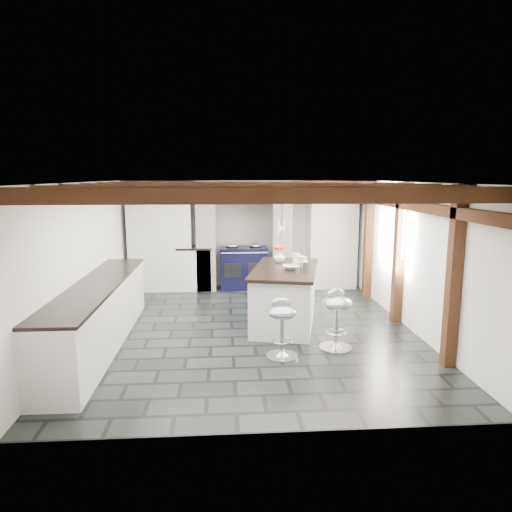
{
  "coord_description": "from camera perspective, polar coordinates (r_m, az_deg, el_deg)",
  "views": [
    {
      "loc": [
        -0.41,
        -6.93,
        2.39
      ],
      "look_at": [
        0.1,
        0.4,
        1.1
      ],
      "focal_mm": 32.0,
      "sensor_mm": 36.0,
      "label": 1
    }
  ],
  "objects": [
    {
      "name": "ground",
      "position": [
        7.34,
        -0.57,
        -9.04
      ],
      "size": [
        6.0,
        6.0,
        0.0
      ],
      "primitive_type": "plane",
      "color": "black",
      "rests_on": "ground"
    },
    {
      "name": "room_shell",
      "position": [
        8.45,
        -5.29,
        0.9
      ],
      "size": [
        6.0,
        6.03,
        6.0
      ],
      "color": "white",
      "rests_on": "ground"
    },
    {
      "name": "range_cooker",
      "position": [
        9.8,
        -1.51,
        -1.36
      ],
      "size": [
        1.0,
        0.63,
        0.99
      ],
      "color": "black",
      "rests_on": "ground"
    },
    {
      "name": "kitchen_island",
      "position": [
        7.46,
        3.63,
        -4.91
      ],
      "size": [
        1.39,
        2.06,
        1.25
      ],
      "rotation": [
        0.0,
        0.0,
        -0.23
      ],
      "color": "white",
      "rests_on": "ground"
    },
    {
      "name": "bar_stool_near",
      "position": [
        6.45,
        10.01,
        -6.98
      ],
      "size": [
        0.54,
        0.54,
        0.85
      ],
      "rotation": [
        0.0,
        0.0,
        0.4
      ],
      "color": "silver",
      "rests_on": "ground"
    },
    {
      "name": "bar_stool_far",
      "position": [
        6.09,
        3.27,
        -8.19
      ],
      "size": [
        0.43,
        0.43,
        0.8
      ],
      "rotation": [
        0.0,
        0.0,
        0.06
      ],
      "color": "silver",
      "rests_on": "ground"
    }
  ]
}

